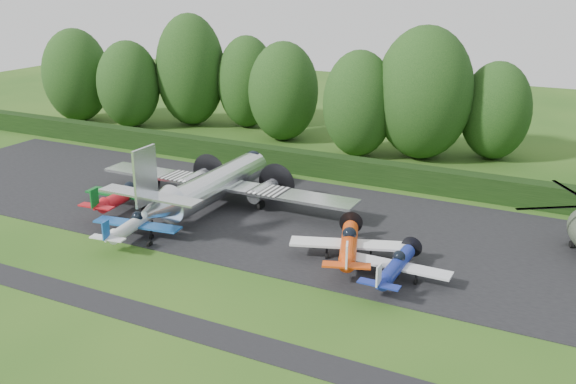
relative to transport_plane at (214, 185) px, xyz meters
The scene contains 17 objects.
ground 11.03m from the transport_plane, 60.25° to the right, with size 160.00×160.00×0.00m, color #204A14.
apron 5.76m from the transport_plane, ahead, with size 70.00×18.00×0.01m, color black.
taxiway_verge 16.46m from the transport_plane, 70.75° to the right, with size 70.00×2.00×0.00m, color black.
hedgerow 12.92m from the transport_plane, 65.04° to the left, with size 90.00×1.60×2.00m, color black.
transport_plane is the anchor object (origin of this frame).
light_plane_red 6.90m from the transport_plane, 152.91° to the right, with size 7.31×7.68×2.81m.
light_plane_white 7.66m from the transport_plane, 103.39° to the right, with size 6.39×6.72×2.46m.
light_plane_orange 13.51m from the transport_plane, 18.58° to the right, with size 7.49×7.88×2.88m.
light_plane_blue 17.26m from the transport_plane, 19.13° to the right, with size 6.37×6.69×2.45m.
tree_1 22.55m from the transport_plane, 103.40° to the left, with size 7.50×7.50×10.59m.
tree_2 37.15m from the transport_plane, 149.37° to the left, with size 7.93×7.93×11.14m.
tree_4 29.46m from the transport_plane, 55.84° to the left, with size 6.72×6.72×9.49m.
tree_5 29.97m from the transport_plane, 128.02° to the left, with size 8.06×8.06×13.01m.
tree_6 28.14m from the transport_plane, 114.96° to the left, with size 6.85×6.85×10.61m.
tree_7 24.06m from the transport_plane, 64.64° to the left, with size 9.32×9.32×12.79m.
tree_9 30.98m from the transport_plane, 141.52° to the left, with size 7.26×7.26×10.04m.
tree_10 20.06m from the transport_plane, 77.42° to the left, with size 7.06×7.06×10.42m.
Camera 1 is at (20.61, -29.54, 17.36)m, focal length 40.00 mm.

